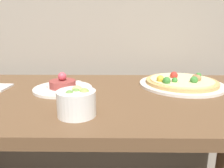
{
  "coord_description": "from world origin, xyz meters",
  "views": [
    {
      "loc": [
        0.1,
        -0.44,
        1.02
      ],
      "look_at": [
        0.1,
        0.32,
        0.82
      ],
      "focal_mm": 35.0,
      "sensor_mm": 36.0,
      "label": 1
    }
  ],
  "objects": [
    {
      "name": "dining_table",
      "position": [
        0.0,
        0.32,
        0.66
      ],
      "size": [
        1.47,
        0.64,
        0.78
      ],
      "color": "brown",
      "rests_on": "ground_plane"
    },
    {
      "name": "tartare_plate",
      "position": [
        -0.1,
        0.37,
        0.79
      ],
      "size": [
        0.22,
        0.22,
        0.07
      ],
      "color": "silver",
      "rests_on": "dining_table"
    },
    {
      "name": "pizza_plate",
      "position": [
        0.38,
        0.44,
        0.79
      ],
      "size": [
        0.34,
        0.34,
        0.05
      ],
      "color": "silver",
      "rests_on": "dining_table"
    },
    {
      "name": "small_bowl",
      "position": [
        0.0,
        0.13,
        0.81
      ],
      "size": [
        0.11,
        0.11,
        0.08
      ],
      "color": "white",
      "rests_on": "dining_table"
    }
  ]
}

